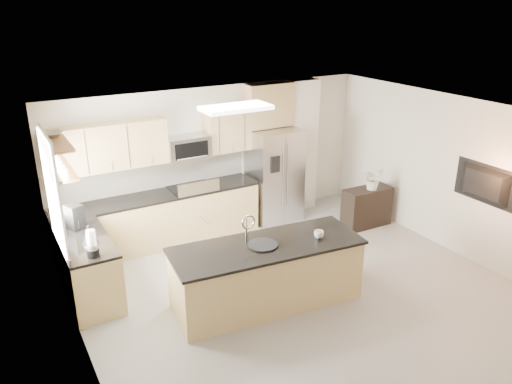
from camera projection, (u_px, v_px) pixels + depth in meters
floor at (317, 307)px, 6.98m from camera, size 6.50×6.50×0.00m
ceiling at (326, 125)px, 6.03m from camera, size 6.00×6.50×0.02m
wall_back at (215, 158)px, 9.13m from camera, size 6.00×0.02×2.60m
wall_left at (86, 283)px, 5.12m from camera, size 0.02×6.50×2.60m
wall_right at (474, 183)px, 7.89m from camera, size 0.02×6.50×2.60m
back_counter at (160, 219)px, 8.61m from camera, size 3.55×0.66×1.44m
left_counter at (88, 268)px, 7.07m from camera, size 0.66×1.50×0.92m
range at (193, 212)px, 8.89m from camera, size 0.76×0.64×1.14m
upper_cabinets at (146, 142)px, 8.21m from camera, size 3.50×0.33×0.75m
microwave at (187, 148)px, 8.57m from camera, size 0.76×0.40×0.40m
refrigerator at (274, 175)px, 9.47m from camera, size 0.92×0.78×1.78m
partition_column at (301, 146)px, 9.85m from camera, size 0.60×0.30×2.60m
window at (53, 194)px, 6.50m from camera, size 0.04×1.15×1.65m
shelf_lower at (59, 168)px, 6.53m from camera, size 0.30×1.20×0.04m
shelf_upper at (54, 141)px, 6.39m from camera, size 0.30×1.20×0.04m
ceiling_fixture at (236, 108)px, 7.16m from camera, size 1.00×0.50×0.06m
island at (267, 274)px, 6.92m from camera, size 2.73×1.23×1.34m
credenza at (367, 207)px, 9.35m from camera, size 0.94×0.41×0.74m
cup at (319, 234)px, 6.92m from camera, size 0.16×0.16×0.11m
platter at (263, 245)px, 6.72m from camera, size 0.53×0.53×0.02m
blender at (92, 245)px, 6.38m from camera, size 0.16×0.16×0.37m
kettle at (89, 236)px, 6.73m from camera, size 0.21×0.21×0.26m
coffee_maker at (75, 217)px, 7.15m from camera, size 0.27×0.29×0.36m
bowl at (52, 134)px, 6.49m from camera, size 0.46×0.46×0.09m
flower_vase at (373, 173)px, 9.07m from camera, size 0.59×0.51×0.62m
television at (482, 185)px, 7.67m from camera, size 0.14×1.08×0.62m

